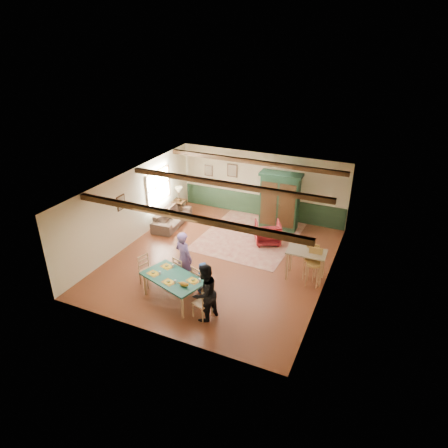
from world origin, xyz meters
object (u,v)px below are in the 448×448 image
at_px(dining_chair_far_right, 201,280).
at_px(bar_stool_left, 310,263).
at_px(person_man, 184,258).
at_px(armchair, 268,233).
at_px(armoire, 280,201).
at_px(end_table, 180,207).
at_px(dining_table, 174,288).
at_px(person_child, 203,278).
at_px(counter_table, 305,265).
at_px(cat, 184,284).
at_px(bar_stool_right, 313,268).
at_px(sofa, 172,217).
at_px(dining_chair_end_right, 202,302).
at_px(person_woman, 205,293).
at_px(dining_chair_far_left, 183,270).
at_px(table_lamp, 179,194).
at_px(dining_chair_end_left, 148,271).

height_order(dining_chair_far_right, bar_stool_left, bar_stool_left).
bearing_deg(person_man, armchair, -95.83).
xyz_separation_m(armoire, end_table, (-4.17, -0.51, -0.81)).
height_order(dining_table, end_table, dining_table).
distance_m(person_child, counter_table, 3.22).
height_order(dining_chair_far_right, armoire, armoire).
distance_m(person_man, bar_stool_left, 3.90).
height_order(armchair, counter_table, counter_table).
bearing_deg(cat, bar_stool_right, 59.11).
bearing_deg(end_table, person_child, -52.97).
bearing_deg(armoire, end_table, -175.20).
xyz_separation_m(person_man, end_table, (-2.68, 4.33, -0.55)).
height_order(sofa, bar_stool_right, bar_stool_right).
height_order(dining_table, dining_chair_end_right, dining_chair_end_right).
bearing_deg(armoire, person_woman, -93.57).
relative_size(dining_table, dining_chair_far_right, 1.89).
bearing_deg(dining_chair_far_left, dining_chair_far_right, 180.00).
bearing_deg(sofa, person_child, -143.09).
distance_m(sofa, bar_stool_right, 6.37).
relative_size(dining_chair_far_left, armchair, 1.06).
bearing_deg(dining_chair_far_right, person_woman, 139.73).
height_order(cat, table_lamp, table_lamp).
bearing_deg(armoire, person_child, -100.28).
distance_m(end_table, counter_table, 6.55).
bearing_deg(person_child, counter_table, -124.90).
xyz_separation_m(person_man, cat, (0.64, -1.15, -0.02)).
xyz_separation_m(dining_chair_far_right, armoire, (0.75, 5.15, 0.65)).
relative_size(cat, armoire, 0.16).
bearing_deg(armoire, dining_table, -105.44).
distance_m(dining_chair_end_right, end_table, 6.81).
distance_m(dining_table, bar_stool_right, 4.21).
relative_size(person_man, person_child, 1.72).
relative_size(dining_chair_end_left, person_child, 0.95).
distance_m(dining_chair_far_right, dining_chair_end_right, 1.05).
bearing_deg(sofa, dining_chair_far_right, -143.90).
distance_m(dining_table, armoire, 5.93).
bearing_deg(person_woman, dining_chair_end_left, -90.00).
bearing_deg(dining_chair_far_left, bar_stool_right, -139.25).
height_order(dining_chair_far_right, cat, dining_chair_far_right).
bearing_deg(armchair, bar_stool_left, 112.71).
relative_size(person_woman, person_child, 1.64).
xyz_separation_m(person_woman, sofa, (-3.81, 4.63, -0.52)).
bearing_deg(dining_chair_far_right, dining_chair_far_left, 0.00).
distance_m(armoire, bar_stool_right, 4.00).
xyz_separation_m(bar_stool_left, bar_stool_right, (0.15, -0.29, 0.02)).
height_order(dining_chair_far_left, bar_stool_right, bar_stool_right).
bearing_deg(armchair, person_woman, 61.95).
bearing_deg(person_man, person_child, 180.00).
xyz_separation_m(dining_chair_far_left, dining_chair_end_right, (1.27, -1.16, 0.00)).
distance_m(sofa, bar_stool_left, 6.14).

